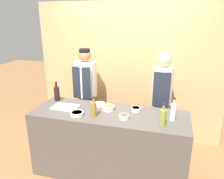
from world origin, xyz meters
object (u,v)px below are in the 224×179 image
object	(u,v)px
sauce_bowl_green	(77,114)
chef_left	(86,93)
sauce_bowl_purple	(136,109)
chef_right	(161,99)
bottle_vinegar	(94,109)
sauce_bowl_white	(100,104)
bottle_wine	(57,93)
bottle_oil	(163,117)
sauce_bowl_yellow	(108,108)
bottle_clear	(173,112)
cutting_board	(65,107)
sauce_bowl_brown	(124,117)

from	to	relation	value
sauce_bowl_green	chef_left	distance (m)	0.97
sauce_bowl_green	sauce_bowl_purple	world-z (taller)	sauce_bowl_purple
sauce_bowl_green	chef_right	distance (m)	1.38
bottle_vinegar	sauce_bowl_purple	bearing A→B (deg)	31.62
sauce_bowl_purple	bottle_vinegar	bearing A→B (deg)	-148.38
sauce_bowl_green	bottle_vinegar	world-z (taller)	bottle_vinegar
sauce_bowl_white	bottle_wine	xyz separation A→B (m)	(-0.70, 0.03, 0.09)
sauce_bowl_purple	bottle_oil	bearing A→B (deg)	-40.71
sauce_bowl_white	chef_right	xyz separation A→B (m)	(0.82, 0.55, -0.05)
sauce_bowl_yellow	bottle_clear	distance (m)	0.86
sauce_bowl_purple	bottle_clear	world-z (taller)	bottle_clear
chef_left	chef_right	size ratio (longest dim) A/B	1.00
sauce_bowl_green	sauce_bowl_yellow	bearing A→B (deg)	39.06
cutting_board	sauce_bowl_purple	bearing A→B (deg)	8.97
sauce_bowl_yellow	sauce_bowl_brown	xyz separation A→B (m)	(0.27, -0.21, -0.00)
sauce_bowl_yellow	bottle_clear	size ratio (longest dim) A/B	0.56
chef_right	chef_left	bearing A→B (deg)	-180.00
sauce_bowl_purple	chef_right	distance (m)	0.67
bottle_clear	sauce_bowl_green	bearing A→B (deg)	-170.85
sauce_bowl_white	bottle_oil	world-z (taller)	bottle_oil
bottle_clear	chef_left	xyz separation A→B (m)	(-1.44, 0.75, -0.16)
sauce_bowl_brown	sauce_bowl_purple	size ratio (longest dim) A/B	0.93
bottle_clear	bottle_vinegar	size ratio (longest dim) A/B	1.12
sauce_bowl_white	chef_left	bearing A→B (deg)	128.58
sauce_bowl_yellow	chef_left	size ratio (longest dim) A/B	0.10
sauce_bowl_green	chef_left	size ratio (longest dim) A/B	0.10
bottle_wine	chef_left	xyz separation A→B (m)	(0.26, 0.52, -0.16)
bottle_wine	bottle_clear	bearing A→B (deg)	-7.45
chef_left	bottle_oil	bearing A→B (deg)	-34.49
sauce_bowl_white	sauce_bowl_brown	distance (m)	0.53
bottle_oil	bottle_wine	world-z (taller)	bottle_wine
bottle_oil	chef_right	size ratio (longest dim) A/B	0.16
sauce_bowl_green	sauce_bowl_purple	distance (m)	0.79
sauce_bowl_purple	chef_right	bearing A→B (deg)	63.32
bottle_clear	bottle_wine	size ratio (longest dim) A/B	1.01
cutting_board	bottle_vinegar	xyz separation A→B (m)	(0.48, -0.15, 0.09)
sauce_bowl_green	chef_left	bearing A→B (deg)	105.21
sauce_bowl_yellow	sauce_bowl_white	xyz separation A→B (m)	(-0.16, 0.11, -0.01)
bottle_wine	sauce_bowl_brown	bearing A→B (deg)	-17.13
chef_left	chef_right	bearing A→B (deg)	0.00
sauce_bowl_green	bottle_oil	size ratio (longest dim) A/B	0.62
sauce_bowl_brown	bottle_vinegar	size ratio (longest dim) A/B	0.46
bottle_vinegar	chef_right	distance (m)	1.20
sauce_bowl_white	chef_left	world-z (taller)	chef_left
bottle_oil	sauce_bowl_white	bearing A→B (deg)	157.75
bottle_clear	bottle_oil	size ratio (longest dim) A/B	1.09
sauce_bowl_green	sauce_bowl_yellow	xyz separation A→B (m)	(0.34, 0.28, 0.01)
bottle_wine	bottle_vinegar	bearing A→B (deg)	-27.20
sauce_bowl_white	sauce_bowl_brown	xyz separation A→B (m)	(0.42, -0.32, 0.01)
sauce_bowl_green	chef_right	size ratio (longest dim) A/B	0.10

